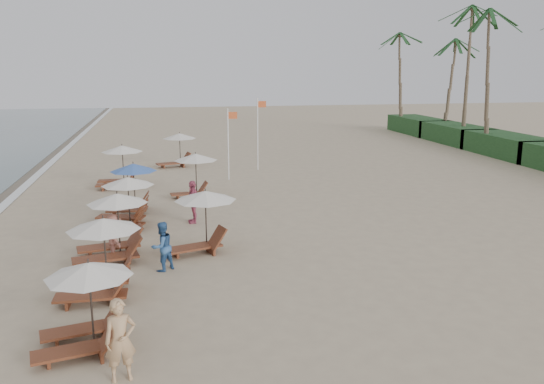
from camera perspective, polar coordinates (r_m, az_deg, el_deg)
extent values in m
plane|color=tan|center=(17.00, 1.83, -10.01)|extent=(160.00, 160.00, 0.00)
cube|color=#193D1C|center=(45.59, 22.97, 4.42)|extent=(3.20, 8.00, 1.60)
cube|color=#193D1C|center=(51.90, 18.34, 5.67)|extent=(3.20, 8.00, 1.60)
cube|color=#193D1C|center=(58.49, 14.72, 6.61)|extent=(3.20, 8.00, 1.60)
cylinder|color=brown|center=(45.74, 21.67, 10.23)|extent=(0.36, 0.36, 10.60)
cylinder|color=brown|center=(50.63, 19.35, 11.01)|extent=(0.36, 0.36, 11.40)
cylinder|color=brown|center=(55.63, 17.33, 9.99)|extent=(0.36, 0.36, 9.00)
cylinder|color=brown|center=(59.47, 13.39, 10.74)|extent=(0.36, 0.36, 9.80)
cylinder|color=black|center=(14.01, -18.00, -11.17)|extent=(0.05, 0.05, 2.08)
cone|color=silver|center=(13.67, -18.26, -7.55)|extent=(2.03, 2.03, 0.35)
cylinder|color=black|center=(16.89, -16.66, -6.57)|extent=(0.05, 0.05, 2.28)
cone|color=silver|center=(16.59, -16.89, -3.17)|extent=(2.11, 2.11, 0.35)
cylinder|color=black|center=(19.96, -15.40, -3.54)|extent=(0.05, 0.05, 2.28)
cone|color=silver|center=(19.70, -15.58, -0.64)|extent=(2.06, 2.06, 0.35)
cylinder|color=black|center=(24.01, -14.43, -1.07)|extent=(0.05, 0.05, 2.03)
cone|color=silver|center=(23.81, -14.55, 1.07)|extent=(2.17, 2.17, 0.35)
cylinder|color=black|center=(26.28, -13.91, 0.32)|extent=(0.05, 0.05, 2.20)
cone|color=#3B61AE|center=(26.09, -14.02, 2.46)|extent=(2.13, 2.13, 0.35)
cylinder|color=black|center=(31.95, -14.99, 2.47)|extent=(0.05, 0.05, 2.27)
cone|color=silver|center=(31.79, -15.10, 4.31)|extent=(2.24, 2.24, 0.35)
cylinder|color=black|center=(20.34, -6.77, -3.04)|extent=(0.05, 0.05, 2.15)
cone|color=silver|center=(20.10, -6.84, -0.37)|extent=(2.24, 2.24, 0.35)
cylinder|color=black|center=(29.00, -7.77, 1.67)|extent=(0.05, 0.05, 2.15)
cone|color=silver|center=(28.83, -7.83, 3.57)|extent=(2.24, 2.24, 0.35)
cylinder|color=black|center=(38.12, -9.40, 4.24)|extent=(0.05, 0.05, 2.15)
cone|color=silver|center=(37.99, -9.45, 5.69)|extent=(2.24, 2.24, 0.35)
imported|color=tan|center=(12.58, -15.26, -14.43)|extent=(0.74, 0.56, 1.83)
imported|color=#305A91|center=(18.62, -11.20, -5.49)|extent=(1.02, 0.98, 1.65)
imported|color=#9B5D4F|center=(20.19, -15.89, -4.41)|extent=(0.92, 1.17, 1.58)
imported|color=#A9435D|center=(24.03, -8.10, -1.00)|extent=(0.50, 1.10, 1.85)
cylinder|color=silver|center=(32.89, -4.51, 4.86)|extent=(0.08, 0.08, 4.21)
cube|color=#C95125|center=(32.74, -4.07, 7.84)|extent=(0.55, 0.02, 0.40)
cylinder|color=silver|center=(36.02, -1.48, 5.92)|extent=(0.08, 0.08, 4.64)
cube|color=#C95125|center=(35.90, -1.05, 8.98)|extent=(0.55, 0.02, 0.40)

